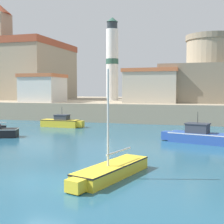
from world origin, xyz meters
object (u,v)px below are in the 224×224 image
at_px(fortress, 210,79).
at_px(lighthouse, 112,60).
at_px(motorboat_blue_2, 198,136).
at_px(motorboat_yellow_0, 62,122).
at_px(harbor_shed_near_wharf, 151,86).
at_px(sailboat_yellow_3, 111,170).
at_px(church, 32,68).
at_px(harbor_shed_mid_row, 43,88).

bearing_deg(fortress, lighthouse, 171.65).
bearing_deg(motorboat_blue_2, fortress, 86.95).
height_order(motorboat_yellow_0, harbor_shed_near_wharf, harbor_shed_near_wharf).
relative_size(motorboat_yellow_0, harbor_shed_near_wharf, 0.67).
bearing_deg(harbor_shed_near_wharf, fortress, 32.85).
relative_size(sailboat_yellow_3, harbor_shed_near_wharf, 0.76).
xyz_separation_m(motorboat_yellow_0, sailboat_yellow_3, (11.44, -18.27, -0.18)).
relative_size(motorboat_yellow_0, church, 0.28).
relative_size(church, fortress, 1.31).
bearing_deg(sailboat_yellow_3, harbor_shed_near_wharf, 95.60).
height_order(church, harbor_shed_near_wharf, church).
bearing_deg(fortress, church, 171.72).
bearing_deg(lighthouse, church, 171.78).
height_order(motorboat_yellow_0, sailboat_yellow_3, sailboat_yellow_3).
xyz_separation_m(fortress, harbor_shed_mid_row, (-24.00, -7.14, -1.32)).
relative_size(motorboat_blue_2, harbor_shed_near_wharf, 0.76).
height_order(church, harbor_shed_mid_row, church).
bearing_deg(motorboat_blue_2, sailboat_yellow_3, -108.46).
bearing_deg(sailboat_yellow_3, motorboat_yellow_0, 122.06).
distance_m(motorboat_blue_2, lighthouse, 30.64).
relative_size(motorboat_yellow_0, lighthouse, 0.37).
height_order(motorboat_yellow_0, motorboat_blue_2, motorboat_blue_2).
distance_m(church, lighthouse, 17.04).
height_order(lighthouse, harbor_shed_mid_row, lighthouse).
height_order(fortress, lighthouse, lighthouse).
height_order(motorboat_yellow_0, lighthouse, lighthouse).
bearing_deg(harbor_shed_near_wharf, motorboat_blue_2, -69.24).
relative_size(motorboat_blue_2, fortress, 0.42).
bearing_deg(lighthouse, sailboat_yellow_3, -73.60).
relative_size(motorboat_yellow_0, sailboat_yellow_3, 0.88).
bearing_deg(harbor_shed_mid_row, motorboat_yellow_0, -51.14).
height_order(lighthouse, harbor_shed_near_wharf, lighthouse).
xyz_separation_m(sailboat_yellow_3, fortress, (5.11, 34.66, 5.51)).
bearing_deg(harbor_shed_mid_row, harbor_shed_near_wharf, 7.03).
distance_m(church, harbor_shed_mid_row, 15.35).
height_order(sailboat_yellow_3, fortress, fortress).
relative_size(harbor_shed_near_wharf, harbor_shed_mid_row, 1.33).
bearing_deg(fortress, sailboat_yellow_3, -98.38).
xyz_separation_m(motorboat_yellow_0, lighthouse, (0.55, 18.73, 8.75)).
relative_size(lighthouse, harbor_shed_near_wharf, 1.84).
bearing_deg(harbor_shed_near_wharf, church, 158.18).
distance_m(sailboat_yellow_3, harbor_shed_near_wharf, 29.97).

